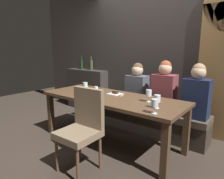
# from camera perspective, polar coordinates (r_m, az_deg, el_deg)

# --- Properties ---
(ground) EXTENTS (9.00, 9.00, 0.00)m
(ground) POSITION_cam_1_polar(r_m,az_deg,el_deg) (3.23, -0.33, -14.84)
(ground) COLOR #382D26
(back_wall_tiled) EXTENTS (6.00, 0.12, 3.00)m
(back_wall_tiled) POSITION_cam_1_polar(r_m,az_deg,el_deg) (3.92, 11.08, 12.34)
(back_wall_tiled) COLOR #383330
(back_wall_tiled) RESTS_ON ground
(back_counter) EXTENTS (1.10, 0.28, 0.95)m
(back_counter) POSITION_cam_1_polar(r_m,az_deg,el_deg) (4.80, -7.13, -0.01)
(back_counter) COLOR #2F2B29
(back_counter) RESTS_ON ground
(dining_table) EXTENTS (2.20, 0.84, 0.74)m
(dining_table) POSITION_cam_1_polar(r_m,az_deg,el_deg) (2.99, -0.34, -3.60)
(dining_table) COLOR #493422
(dining_table) RESTS_ON ground
(banquette_bench) EXTENTS (2.50, 0.44, 0.45)m
(banquette_bench) POSITION_cam_1_polar(r_m,az_deg,el_deg) (3.67, 6.54, -7.69)
(banquette_bench) COLOR #312A23
(banquette_bench) RESTS_ON ground
(chair_near_side) EXTENTS (0.45, 0.45, 0.98)m
(chair_near_side) POSITION_cam_1_polar(r_m,az_deg,el_deg) (2.43, -8.40, -9.80)
(chair_near_side) COLOR brown
(chair_near_side) RESTS_ON ground
(diner_redhead) EXTENTS (0.36, 0.24, 0.75)m
(diner_redhead) POSITION_cam_1_polar(r_m,az_deg,el_deg) (3.53, 7.15, 1.17)
(diner_redhead) COLOR #4C515B
(diner_redhead) RESTS_ON banquette_bench
(diner_bearded) EXTENTS (0.36, 0.24, 0.81)m
(diner_bearded) POSITION_cam_1_polar(r_m,az_deg,el_deg) (3.25, 14.68, 0.52)
(diner_bearded) COLOR brown
(diner_bearded) RESTS_ON banquette_bench
(diner_far_end) EXTENTS (0.36, 0.24, 0.79)m
(diner_far_end) POSITION_cam_1_polar(r_m,az_deg,el_deg) (3.09, 23.08, -0.81)
(diner_far_end) COLOR #192342
(diner_far_end) RESTS_ON banquette_bench
(wine_bottle_dark_red) EXTENTS (0.08, 0.08, 0.33)m
(wine_bottle_dark_red) POSITION_cam_1_polar(r_m,az_deg,el_deg) (4.86, -8.69, 7.19)
(wine_bottle_dark_red) COLOR black
(wine_bottle_dark_red) RESTS_ON back_counter
(wine_bottle_pale_label) EXTENTS (0.08, 0.08, 0.33)m
(wine_bottle_pale_label) POSITION_cam_1_polar(r_m,az_deg,el_deg) (4.64, -5.94, 7.05)
(wine_bottle_pale_label) COLOR #384728
(wine_bottle_pale_label) RESTS_ON back_counter
(wine_glass_center_back) EXTENTS (0.08, 0.08, 0.16)m
(wine_glass_center_back) POSITION_cam_1_polar(r_m,az_deg,el_deg) (3.25, -7.64, 1.14)
(wine_glass_center_back) COLOR silver
(wine_glass_center_back) RESTS_ON dining_table
(wine_glass_far_right) EXTENTS (0.08, 0.08, 0.16)m
(wine_glass_far_right) POSITION_cam_1_polar(r_m,az_deg,el_deg) (2.22, 12.13, -3.99)
(wine_glass_far_right) COLOR silver
(wine_glass_far_right) RESTS_ON dining_table
(wine_glass_near_left) EXTENTS (0.08, 0.08, 0.16)m
(wine_glass_near_left) POSITION_cam_1_polar(r_m,az_deg,el_deg) (2.42, 12.80, -2.72)
(wine_glass_near_left) COLOR silver
(wine_glass_near_left) RESTS_ON dining_table
(wine_glass_near_right) EXTENTS (0.08, 0.08, 0.16)m
(wine_glass_near_right) POSITION_cam_1_polar(r_m,az_deg,el_deg) (2.69, 10.46, -1.15)
(wine_glass_near_right) COLOR silver
(wine_glass_near_right) RESTS_ON dining_table
(espresso_cup) EXTENTS (0.12, 0.12, 0.06)m
(espresso_cup) POSITION_cam_1_polar(r_m,az_deg,el_deg) (3.41, -4.54, 0.22)
(espresso_cup) COLOR white
(espresso_cup) RESTS_ON dining_table
(dessert_plate) EXTENTS (0.19, 0.19, 0.05)m
(dessert_plate) POSITION_cam_1_polar(r_m,az_deg,el_deg) (3.11, 0.81, -1.09)
(dessert_plate) COLOR white
(dessert_plate) RESTS_ON dining_table
(fork_on_table) EXTENTS (0.08, 0.16, 0.01)m
(fork_on_table) POSITION_cam_1_polar(r_m,az_deg,el_deg) (3.05, 3.00, -1.60)
(fork_on_table) COLOR silver
(fork_on_table) RESTS_ON dining_table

